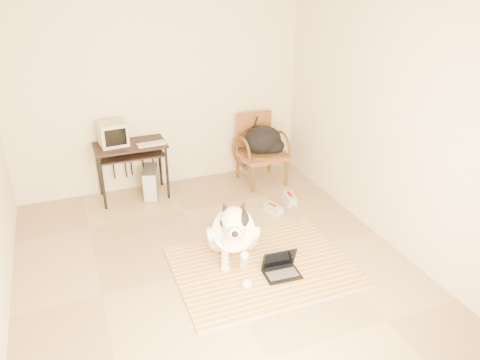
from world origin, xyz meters
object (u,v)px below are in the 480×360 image
computer_desk (131,152)px  backpack (264,141)px  laptop (281,268)px  rattan_chair (260,149)px  dog (233,232)px  crt_monitor (113,134)px  pc_tower (151,182)px

computer_desk → backpack: 1.84m
laptop → rattan_chair: 2.31m
dog → crt_monitor: bearing=115.5°
dog → computer_desk: dog is taller
laptop → crt_monitor: crt_monitor is taller
rattan_chair → pc_tower: bearing=176.5°
computer_desk → backpack: (1.83, -0.20, -0.03)m
pc_tower → crt_monitor: bearing=165.3°
laptop → computer_desk: size_ratio=0.42×
dog → backpack: dog is taller
crt_monitor → backpack: crt_monitor is taller
computer_desk → rattan_chair: size_ratio=0.96×
dog → computer_desk: 2.02m
laptop → computer_desk: (-1.08, 2.30, 0.57)m
computer_desk → pc_tower: bearing=-9.9°
rattan_chair → backpack: (0.03, -0.07, 0.14)m
dog → computer_desk: bearing=111.3°
rattan_chair → backpack: size_ratio=1.71×
computer_desk → pc_tower: computer_desk is taller
laptop → backpack: (0.75, 2.10, 0.54)m
computer_desk → rattan_chair: (1.80, -0.13, -0.17)m
laptop → backpack: backpack is taller
backpack → dog: bearing=-123.6°
computer_desk → laptop: bearing=-64.8°
dog → backpack: 2.01m
pc_tower → backpack: size_ratio=0.82×
crt_monitor → dog: bearing=-64.5°
dog → rattan_chair: size_ratio=1.23×
crt_monitor → pc_tower: crt_monitor is taller
dog → crt_monitor: crt_monitor is taller
rattan_chair → backpack: bearing=-64.0°
dog → crt_monitor: 2.21m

